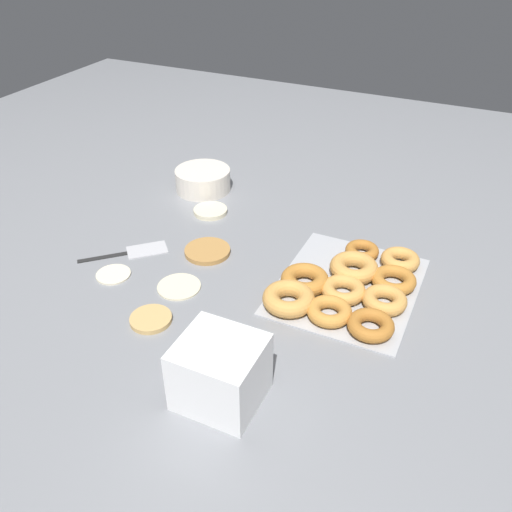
{
  "coord_description": "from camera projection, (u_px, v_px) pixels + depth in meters",
  "views": [
    {
      "loc": [
        -0.95,
        -0.56,
        0.77
      ],
      "look_at": [
        0.03,
        -0.1,
        0.04
      ],
      "focal_mm": 38.0,
      "sensor_mm": 36.0,
      "label": 1
    }
  ],
  "objects": [
    {
      "name": "pancake_2",
      "position": [
        113.0,
        274.0,
        1.31
      ],
      "size": [
        0.08,
        0.08,
        0.01
      ],
      "primitive_type": "cylinder",
      "color": "beige",
      "rests_on": "ground_plane"
    },
    {
      "name": "pancake_0",
      "position": [
        179.0,
        286.0,
        1.27
      ],
      "size": [
        0.1,
        0.1,
        0.01
      ],
      "primitive_type": "cylinder",
      "color": "beige",
      "rests_on": "ground_plane"
    },
    {
      "name": "spatula",
      "position": [
        137.0,
        251.0,
        1.39
      ],
      "size": [
        0.18,
        0.19,
        0.01
      ],
      "rotation": [
        0.0,
        0.0,
        5.47
      ],
      "color": "black",
      "rests_on": "ground_plane"
    },
    {
      "name": "batter_bowl",
      "position": [
        203.0,
        180.0,
        1.67
      ],
      "size": [
        0.17,
        0.17,
        0.07
      ],
      "color": "silver",
      "rests_on": "ground_plane"
    },
    {
      "name": "ground_plane",
      "position": [
        214.0,
        266.0,
        1.34
      ],
      "size": [
        3.0,
        3.0,
        0.0
      ],
      "primitive_type": "plane",
      "color": "gray"
    },
    {
      "name": "pancake_4",
      "position": [
        151.0,
        319.0,
        1.17
      ],
      "size": [
        0.09,
        0.09,
        0.01
      ],
      "primitive_type": "cylinder",
      "color": "tan",
      "rests_on": "ground_plane"
    },
    {
      "name": "donut_tray",
      "position": [
        347.0,
        286.0,
        1.25
      ],
      "size": [
        0.38,
        0.31,
        0.04
      ],
      "color": "#ADAFB5",
      "rests_on": "ground_plane"
    },
    {
      "name": "pancake_1",
      "position": [
        207.0,
        251.0,
        1.39
      ],
      "size": [
        0.12,
        0.12,
        0.01
      ],
      "primitive_type": "cylinder",
      "color": "#B27F42",
      "rests_on": "ground_plane"
    },
    {
      "name": "pancake_3",
      "position": [
        210.0,
        211.0,
        1.56
      ],
      "size": [
        0.1,
        0.1,
        0.01
      ],
      "primitive_type": "cylinder",
      "color": "beige",
      "rests_on": "ground_plane"
    },
    {
      "name": "container_stack",
      "position": [
        220.0,
        372.0,
        0.96
      ],
      "size": [
        0.14,
        0.15,
        0.13
      ],
      "color": "white",
      "rests_on": "ground_plane"
    }
  ]
}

